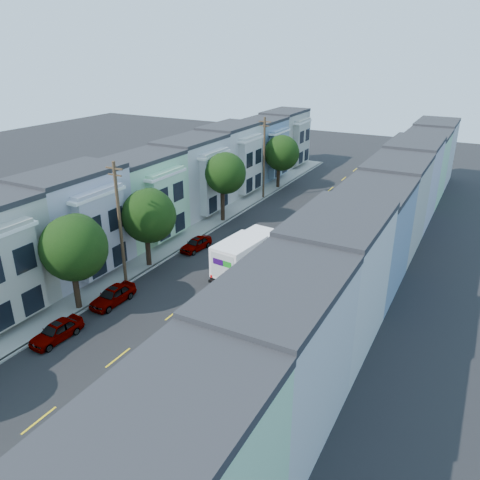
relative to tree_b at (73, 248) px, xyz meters
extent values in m
plane|color=black|center=(6.30, 2.82, -5.00)|extent=(160.00, 160.00, 0.00)
cube|color=black|center=(6.30, 17.82, -4.99)|extent=(12.00, 70.00, 0.02)
cube|color=gray|center=(0.25, 17.82, -4.92)|extent=(0.30, 70.00, 0.15)
cube|color=gray|center=(12.35, 17.82, -4.92)|extent=(0.30, 70.00, 0.15)
cube|color=gray|center=(-1.05, 17.82, -4.92)|extent=(2.60, 70.00, 0.15)
cube|color=gray|center=(13.65, 17.82, -4.92)|extent=(2.60, 70.00, 0.15)
cube|color=gold|center=(6.30, 17.82, -5.00)|extent=(0.12, 70.00, 0.01)
cube|color=gray|center=(-4.85, 17.82, -5.00)|extent=(5.00, 70.00, 8.50)
cube|color=gray|center=(17.45, 17.82, -5.00)|extent=(5.00, 70.00, 8.50)
cylinder|color=black|center=(-0.30, 0.00, -3.31)|extent=(0.44, 0.44, 3.37)
sphere|color=#1F410E|center=(0.00, 0.00, 0.02)|extent=(4.70, 4.70, 4.70)
cylinder|color=black|center=(-0.30, 8.23, -3.41)|extent=(0.44, 0.44, 3.17)
sphere|color=#1F410E|center=(0.00, 8.23, -0.21)|extent=(4.62, 4.62, 4.62)
cylinder|color=black|center=(-0.30, 21.14, -3.02)|extent=(0.44, 0.44, 3.96)
sphere|color=#1F410E|center=(0.00, 21.14, 0.51)|extent=(4.43, 4.43, 4.43)
cylinder|color=black|center=(-0.30, 36.07, -3.40)|extent=(0.44, 0.44, 3.19)
sphere|color=#1F410E|center=(0.00, 36.07, -0.16)|extent=(4.70, 4.70, 4.70)
cylinder|color=black|center=(12.90, 31.71, -3.56)|extent=(0.44, 0.44, 2.87)
sphere|color=#1F410E|center=(13.20, 31.71, -1.04)|extent=(3.10, 3.10, 3.10)
cylinder|color=#42301E|center=(0.00, 4.82, 0.00)|extent=(0.26, 0.26, 10.00)
cube|color=#42301E|center=(0.00, 4.82, 4.60)|extent=(1.60, 0.12, 0.12)
cylinder|color=#42301E|center=(0.00, 30.82, 0.00)|extent=(0.26, 0.26, 10.00)
cube|color=#42301E|center=(0.00, 30.82, 4.60)|extent=(1.60, 0.12, 0.12)
cube|color=white|center=(7.94, 9.94, -2.94)|extent=(2.64, 4.74, 2.59)
cube|color=white|center=(7.94, 13.41, -3.05)|extent=(2.64, 2.20, 2.38)
cube|color=black|center=(7.94, 10.93, -4.37)|extent=(2.43, 6.80, 0.26)
cube|color=#2D0A51|center=(7.55, 7.57, -2.63)|extent=(0.99, 0.04, 0.48)
cube|color=#198C1E|center=(8.43, 7.57, -2.63)|extent=(0.77, 0.04, 0.48)
cylinder|color=black|center=(6.75, 8.64, -4.50)|extent=(0.31, 0.99, 0.99)
cylinder|color=black|center=(9.13, 8.64, -4.50)|extent=(0.31, 0.99, 0.99)
cylinder|color=black|center=(6.75, 13.08, -4.50)|extent=(0.31, 0.99, 0.99)
cylinder|color=black|center=(9.13, 13.08, -4.50)|extent=(0.31, 0.99, 0.99)
imported|color=black|center=(8.53, 21.05, -4.36)|extent=(1.98, 4.00, 1.27)
imported|color=black|center=(1.40, -3.55, -4.36)|extent=(1.66, 3.97, 1.27)
imported|color=gray|center=(1.40, 1.81, -4.33)|extent=(1.64, 4.15, 1.34)
imported|color=#4F1611|center=(1.40, 13.19, -4.39)|extent=(1.81, 3.88, 1.22)
imported|color=#414247|center=(11.20, -3.46, -4.30)|extent=(1.87, 4.27, 1.38)
imported|color=silver|center=(11.20, 1.42, -4.24)|extent=(2.55, 5.22, 1.52)
imported|color=black|center=(11.20, 22.39, -4.38)|extent=(1.56, 3.79, 1.24)
imported|color=black|center=(11.20, 31.89, -4.30)|extent=(2.22, 4.73, 1.39)
cylinder|color=black|center=(11.53, -7.28, -4.66)|extent=(0.12, 0.66, 0.66)
cylinder|color=black|center=(11.53, -8.73, -4.66)|extent=(0.12, 0.66, 0.66)
cube|color=black|center=(11.53, -8.00, -4.48)|extent=(0.23, 1.14, 0.19)
cube|color=#B2B2B2|center=(11.53, -7.74, -4.27)|extent=(0.29, 0.46, 0.23)
camera|label=1|loc=(24.50, -20.77, 13.14)|focal=35.00mm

